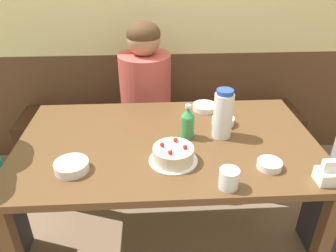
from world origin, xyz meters
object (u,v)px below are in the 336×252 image
Objects in this scene: soju_bottle at (188,122)px; bowl_sauce_shallow at (223,121)px; water_pitcher at (223,114)px; bowl_side_dish at (72,166)px; bench_seat at (161,140)px; napkin_holder at (331,174)px; bowl_rice_small at (205,107)px; glass_water_tall at (229,179)px; bowl_soup_white at (269,165)px; birthday_cake at (173,154)px; person_pale_blue_shirt at (146,109)px.

soju_bottle reaches higher than bowl_sauce_shallow.
bowl_sauce_shallow is at bearing 74.40° from water_pitcher.
bowl_side_dish is at bearing -153.32° from bowl_sauce_shallow.
bench_seat is at bearing 113.95° from bowl_sauce_shallow.
soju_bottle is at bearing -149.55° from bowl_sauce_shallow.
napkin_holder is 0.60m from bowl_sauce_shallow.
bowl_rice_small is 1.69× the size of glass_water_tall.
bowl_soup_white is at bearing -2.06° from bowl_side_dish.
soju_bottle is 2.12× the size of glass_water_tall.
bench_seat is 14.48× the size of bowl_side_dish.
bench_seat is 9.72× the size of birthday_cake.
soju_bottle is 0.41m from glass_water_tall.
bowl_sauce_shallow is (-0.12, 0.39, 0.00)m from bowl_soup_white.
bowl_side_dish is at bearing -160.35° from water_pitcher.
bench_seat is 14.98× the size of bowl_rice_small.
water_pitcher is (0.26, 0.20, 0.09)m from birthday_cake.
bowl_side_dish is (-0.42, -1.05, 0.54)m from bench_seat.
glass_water_tall is (-0.42, -0.01, 0.00)m from napkin_holder.
bowl_soup_white is (0.41, -0.07, -0.02)m from birthday_cake.
bowl_side_dish is 0.81m from bowl_sauce_shallow.
water_pitcher reaches higher than bowl_rice_small.
napkin_holder is 1.32× the size of glass_water_tall.
person_pale_blue_shirt is (-0.75, 1.05, -0.21)m from napkin_holder.
bowl_side_dish is at bearing -18.70° from person_pale_blue_shirt.
birthday_cake is at bearing 137.22° from glass_water_tall.
bowl_side_dish reaches higher than bench_seat.
napkin_holder is 0.42m from glass_water_tall.
person_pale_blue_shirt reaches higher than bowl_rice_small.
bowl_side_dish is 0.66m from glass_water_tall.
bowl_sauce_shallow is at bearing 80.68° from glass_water_tall.
water_pitcher reaches higher than bench_seat.
water_pitcher reaches higher than bowl_sauce_shallow.
bowl_side_dish is at bearing 167.17° from glass_water_tall.
bowl_rice_small is 0.85m from bowl_side_dish.
glass_water_tall is (0.12, -0.39, -0.04)m from soju_bottle.
glass_water_tall is (-0.05, -0.39, -0.08)m from water_pitcher.
bowl_sauce_shallow is (0.31, -0.69, 0.53)m from bench_seat.
birthday_cake is 1.54× the size of bowl_rice_small.
glass_water_tall is (0.22, -1.20, 0.56)m from bench_seat.
person_pale_blue_shirt reaches higher than glass_water_tall.
birthday_cake is (0.02, -1.01, 0.55)m from bench_seat.
glass_water_tall is at bearing -12.83° from bowl_side_dish.
bench_seat is 11.93× the size of soju_bottle.
glass_water_tall is 0.07× the size of person_pale_blue_shirt.
bowl_soup_white is at bearing -10.27° from birthday_cake.
bowl_rice_small is at bearing 66.29° from birthday_cake.
napkin_holder reaches higher than birthday_cake.
glass_water_tall reaches higher than bowl_soup_white.
birthday_cake is 0.42m from bowl_soup_white.
napkin_holder is at bearing 1.26° from glass_water_tall.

